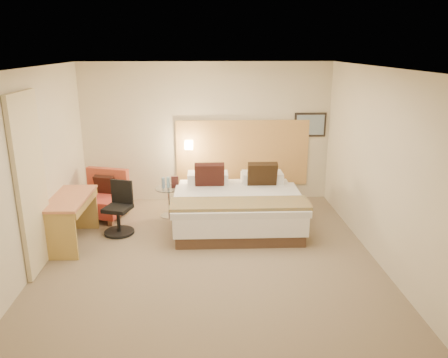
{
  "coord_description": "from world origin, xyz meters",
  "views": [
    {
      "loc": [
        -0.08,
        -5.88,
        2.97
      ],
      "look_at": [
        0.23,
        0.4,
        1.05
      ],
      "focal_mm": 35.0,
      "sensor_mm": 36.0,
      "label": 1
    }
  ],
  "objects_px": {
    "side_table": "(169,201)",
    "desk": "(71,207)",
    "desk_chair": "(119,212)",
    "bed": "(237,205)",
    "lounge_chair": "(103,199)"
  },
  "relations": [
    {
      "from": "side_table",
      "to": "desk",
      "type": "xyz_separation_m",
      "value": [
        -1.41,
        -1.06,
        0.3
      ]
    },
    {
      "from": "desk_chair",
      "to": "bed",
      "type": "bearing_deg",
      "value": 8.58
    },
    {
      "from": "bed",
      "to": "lounge_chair",
      "type": "relative_size",
      "value": 2.23
    },
    {
      "from": "lounge_chair",
      "to": "desk_chair",
      "type": "xyz_separation_m",
      "value": [
        0.43,
        -0.75,
        0.02
      ]
    },
    {
      "from": "desk",
      "to": "desk_chair",
      "type": "relative_size",
      "value": 1.44
    },
    {
      "from": "bed",
      "to": "side_table",
      "type": "xyz_separation_m",
      "value": [
        -1.2,
        0.4,
        -0.04
      ]
    },
    {
      "from": "desk",
      "to": "desk_chair",
      "type": "xyz_separation_m",
      "value": [
        0.65,
        0.37,
        -0.25
      ]
    },
    {
      "from": "lounge_chair",
      "to": "desk",
      "type": "height_order",
      "value": "lounge_chair"
    },
    {
      "from": "desk_chair",
      "to": "side_table",
      "type": "bearing_deg",
      "value": 42.28
    },
    {
      "from": "desk",
      "to": "desk_chair",
      "type": "distance_m",
      "value": 0.79
    },
    {
      "from": "bed",
      "to": "desk",
      "type": "relative_size",
      "value": 1.75
    },
    {
      "from": "bed",
      "to": "desk_chair",
      "type": "height_order",
      "value": "bed"
    },
    {
      "from": "bed",
      "to": "desk",
      "type": "height_order",
      "value": "bed"
    },
    {
      "from": "bed",
      "to": "side_table",
      "type": "relative_size",
      "value": 3.77
    },
    {
      "from": "bed",
      "to": "lounge_chair",
      "type": "bearing_deg",
      "value": 169.2
    }
  ]
}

